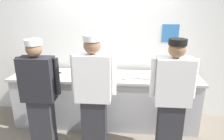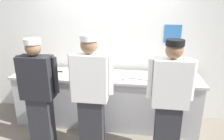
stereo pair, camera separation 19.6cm
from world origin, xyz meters
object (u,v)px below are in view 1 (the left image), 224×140
object	(u,v)px
chef_near_left	(39,93)
chefs_knife	(63,73)
squeeze_bottle_primary	(32,66)
sheet_tray	(138,75)
deli_cup	(179,73)
chef_center	(94,93)
ramekin_green_sauce	(126,79)
mixing_bowl_steel	(40,71)
ramekin_orange_sauce	(110,77)
plate_stack_front	(89,73)
chef_far_right	(172,97)
ramekin_yellow_sauce	(78,73)

from	to	relation	value
chef_near_left	chefs_knife	distance (m)	0.76
squeeze_bottle_primary	chefs_knife	world-z (taller)	squeeze_bottle_primary
sheet_tray	deli_cup	distance (m)	0.69
chef_center	ramekin_green_sauce	world-z (taller)	chef_center
chef_center	mixing_bowl_steel	distance (m)	1.24
ramekin_green_sauce	chefs_knife	world-z (taller)	ramekin_green_sauce
sheet_tray	ramekin_orange_sauce	bearing A→B (deg)	-159.92
sheet_tray	chef_center	bearing A→B (deg)	-130.58
plate_stack_front	mixing_bowl_steel	world-z (taller)	mixing_bowl_steel
chef_far_right	ramekin_green_sauce	bearing A→B (deg)	139.82
mixing_bowl_steel	deli_cup	xyz separation A→B (m)	(2.35, 0.13, -0.01)
plate_stack_front	ramekin_green_sauce	size ratio (longest dim) A/B	2.50
mixing_bowl_steel	chefs_knife	distance (m)	0.38
plate_stack_front	deli_cup	xyz separation A→B (m)	(1.50, 0.12, 0.01)
squeeze_bottle_primary	sheet_tray	bearing A→B (deg)	-2.30
chef_near_left	mixing_bowl_steel	distance (m)	0.73
plate_stack_front	deli_cup	distance (m)	1.51
ramekin_green_sauce	chef_near_left	bearing A→B (deg)	-156.76
plate_stack_front	chefs_knife	size ratio (longest dim) A/B	0.87
chef_near_left	mixing_bowl_steel	world-z (taller)	chef_near_left
ramekin_green_sauce	deli_cup	world-z (taller)	deli_cup
chef_near_left	plate_stack_front	size ratio (longest dim) A/B	6.79
squeeze_bottle_primary	deli_cup	xyz separation A→B (m)	(2.54, 0.01, -0.05)
mixing_bowl_steel	squeeze_bottle_primary	size ratio (longest dim) A/B	1.49
mixing_bowl_steel	chef_center	bearing A→B (deg)	-33.77
plate_stack_front	ramekin_orange_sauce	world-z (taller)	plate_stack_front
mixing_bowl_steel	ramekin_yellow_sauce	bearing A→B (deg)	4.82
chef_far_right	sheet_tray	world-z (taller)	chef_far_right
plate_stack_front	squeeze_bottle_primary	xyz separation A→B (m)	(-1.03, 0.12, 0.06)
chef_far_right	mixing_bowl_steel	bearing A→B (deg)	161.96
chef_center	plate_stack_front	size ratio (longest dim) A/B	7.08
chef_center	chef_far_right	size ratio (longest dim) A/B	1.02
ramekin_green_sauce	deli_cup	size ratio (longest dim) A/B	1.04
chef_center	ramekin_orange_sauce	distance (m)	0.59
squeeze_bottle_primary	ramekin_green_sauce	bearing A→B (deg)	-9.66
chef_near_left	ramekin_yellow_sauce	world-z (taller)	chef_near_left
chef_far_right	deli_cup	bearing A→B (deg)	71.56
chef_near_left	ramekin_orange_sauce	xyz separation A→B (m)	(0.93, 0.55, 0.06)
sheet_tray	ramekin_orange_sauce	xyz separation A→B (m)	(-0.47, -0.17, 0.01)
plate_stack_front	ramekin_yellow_sauce	world-z (taller)	plate_stack_front
squeeze_bottle_primary	chefs_knife	size ratio (longest dim) A/B	0.76
ramekin_green_sauce	ramekin_orange_sauce	bearing A→B (deg)	172.13
mixing_bowl_steel	plate_stack_front	bearing A→B (deg)	0.30
chef_near_left	squeeze_bottle_primary	world-z (taller)	chef_near_left
chef_near_left	chefs_knife	size ratio (longest dim) A/B	5.90
ramekin_yellow_sauce	squeeze_bottle_primary	bearing A→B (deg)	175.38
chef_near_left	ramekin_orange_sauce	size ratio (longest dim) A/B	17.15
sheet_tray	squeeze_bottle_primary	world-z (taller)	squeeze_bottle_primary
plate_stack_front	sheet_tray	xyz separation A→B (m)	(0.82, 0.04, -0.02)
mixing_bowl_steel	chefs_knife	xyz separation A→B (m)	(0.36, 0.08, -0.05)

